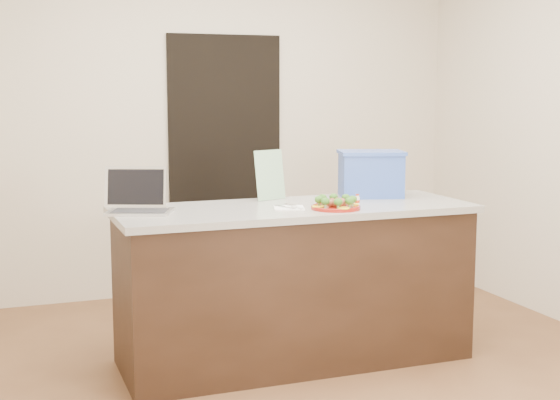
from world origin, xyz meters
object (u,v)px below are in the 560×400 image
object	(u,v)px
plate	(336,207)
blue_box	(371,173)
island	(294,283)
chair	(258,254)
yogurt_bottle	(357,200)
laptop	(138,200)
napkin	(289,208)

from	to	relation	value
plate	blue_box	size ratio (longest dim) A/B	0.60
blue_box	plate	bearing A→B (deg)	-120.38
island	blue_box	bearing A→B (deg)	18.85
plate	chair	world-z (taller)	plate
plate	yogurt_bottle	xyz separation A→B (m)	(0.19, 0.11, 0.01)
laptop	chair	world-z (taller)	laptop
napkin	blue_box	distance (m)	0.73
yogurt_bottle	island	bearing A→B (deg)	166.85
blue_box	island	bearing A→B (deg)	-144.80
napkin	yogurt_bottle	size ratio (longest dim) A/B	2.70
yogurt_bottle	laptop	bearing A→B (deg)	171.48
yogurt_bottle	blue_box	bearing A→B (deg)	51.04
plate	napkin	distance (m)	0.26
blue_box	chair	distance (m)	0.99
blue_box	chair	xyz separation A→B (m)	(-0.54, 0.58, -0.59)
plate	napkin	bearing A→B (deg)	154.52
island	plate	size ratio (longest dim) A/B	7.44
napkin	laptop	bearing A→B (deg)	167.58
napkin	yogurt_bottle	world-z (taller)	yogurt_bottle
plate	chair	size ratio (longest dim) A/B	0.33
plate	chair	xyz separation A→B (m)	(-0.13, 0.97, -0.45)
island	chair	distance (m)	0.78
chair	blue_box	bearing A→B (deg)	-36.94
island	chair	bearing A→B (deg)	86.55
plate	laptop	bearing A→B (deg)	164.48
plate	blue_box	distance (m)	0.59
plate	napkin	world-z (taller)	plate
blue_box	chair	size ratio (longest dim) A/B	0.55
blue_box	napkin	bearing A→B (deg)	-140.48
napkin	laptop	xyz separation A→B (m)	(-0.82, 0.18, 0.06)
island	napkin	distance (m)	0.47
napkin	chair	size ratio (longest dim) A/B	0.20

